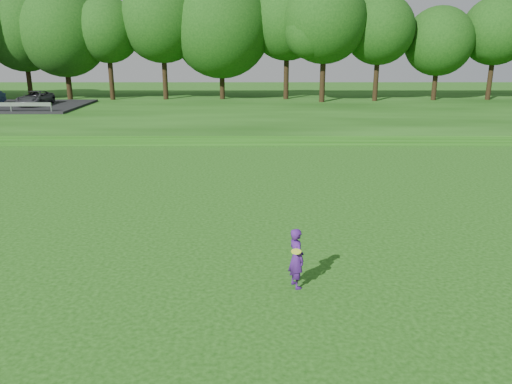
{
  "coord_description": "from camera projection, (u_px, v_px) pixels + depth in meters",
  "views": [
    {
      "loc": [
        2.99,
        -10.47,
        5.9
      ],
      "look_at": [
        3.01,
        4.93,
        1.3
      ],
      "focal_mm": 35.0,
      "sensor_mm": 36.0,
      "label": 1
    }
  ],
  "objects": [
    {
      "name": "ground",
      "position": [
        128.0,
        305.0,
        11.72
      ],
      "size": [
        140.0,
        140.0,
        0.0
      ],
      "primitive_type": "plane",
      "color": "#15420C",
      "rests_on": "ground"
    },
    {
      "name": "woman",
      "position": [
        296.0,
        258.0,
        12.4
      ],
      "size": [
        0.56,
        0.73,
        1.56
      ],
      "color": "#441972",
      "rests_on": "ground"
    },
    {
      "name": "berm",
      "position": [
        222.0,
        109.0,
        44.21
      ],
      "size": [
        130.0,
        30.0,
        0.6
      ],
      "primitive_type": "cube",
      "color": "#15420C",
      "rests_on": "ground"
    },
    {
      "name": "treeline",
      "position": [
        223.0,
        18.0,
        45.81
      ],
      "size": [
        104.0,
        7.0,
        15.0
      ],
      "primitive_type": null,
      "color": "#123D0E",
      "rests_on": "berm"
    },
    {
      "name": "walking_path",
      "position": [
        207.0,
        142.0,
        30.88
      ],
      "size": [
        130.0,
        1.6,
        0.04
      ],
      "primitive_type": "cube",
      "color": "gray",
      "rests_on": "ground"
    }
  ]
}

